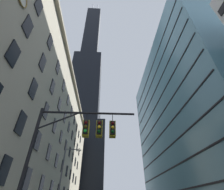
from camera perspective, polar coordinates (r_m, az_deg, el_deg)
The scene contains 5 objects.
station_building at distance 38.02m, azimuth -26.50°, elevation -12.34°, with size 14.11×63.99×28.09m.
dark_skyscraper at distance 98.90m, azimuth -10.13°, elevation -3.44°, with size 26.80×26.80×177.49m.
glass_office_midrise at distance 45.99m, azimuth 25.01°, elevation -6.81°, with size 14.86×44.53×41.79m.
traffic_signal_mast at distance 10.30m, azimuth -11.18°, elevation -14.44°, with size 6.35×0.63×6.77m.
street_lamppost at distance 23.04m, azimuth -16.81°, elevation -25.53°, with size 2.24×0.32×7.95m.
Camera 1 is at (-2.87, -6.69, 1.49)m, focal length 25.63 mm.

